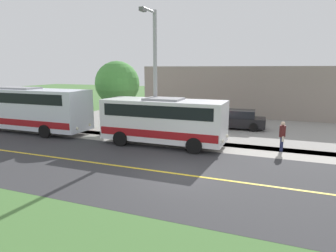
# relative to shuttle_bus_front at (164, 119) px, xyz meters

# --- Properties ---
(ground_plane) EXTENTS (120.00, 120.00, 0.00)m
(ground_plane) POSITION_rel_shuttle_bus_front_xyz_m (4.56, 2.47, -1.58)
(ground_plane) COLOR #477238
(road_surface) EXTENTS (8.00, 100.00, 0.01)m
(road_surface) POSITION_rel_shuttle_bus_front_xyz_m (4.56, 2.47, -1.57)
(road_surface) COLOR #333335
(road_surface) RESTS_ON ground
(sidewalk) EXTENTS (2.40, 100.00, 0.01)m
(sidewalk) POSITION_rel_shuttle_bus_front_xyz_m (-0.64, 2.47, -1.57)
(sidewalk) COLOR #9E9991
(sidewalk) RESTS_ON ground
(parking_lot_surface) EXTENTS (14.00, 36.00, 0.01)m
(parking_lot_surface) POSITION_rel_shuttle_bus_front_xyz_m (-7.84, 5.47, -1.57)
(parking_lot_surface) COLOR gray
(parking_lot_surface) RESTS_ON ground
(road_centre_line) EXTENTS (0.16, 100.00, 0.00)m
(road_centre_line) POSITION_rel_shuttle_bus_front_xyz_m (4.56, 2.47, -1.57)
(road_centre_line) COLOR gold
(road_centre_line) RESTS_ON ground
(shuttle_bus_front) EXTENTS (2.77, 7.51, 2.86)m
(shuttle_bus_front) POSITION_rel_shuttle_bus_front_xyz_m (0.00, 0.00, 0.00)
(shuttle_bus_front) COLOR white
(shuttle_bus_front) RESTS_ON ground
(transit_bus_rear) EXTENTS (2.75, 11.50, 3.25)m
(transit_bus_rear) POSITION_rel_shuttle_bus_front_xyz_m (0.01, -11.60, 0.20)
(transit_bus_rear) COLOR silver
(transit_bus_rear) RESTS_ON ground
(pedestrian_with_bags) EXTENTS (0.72, 0.34, 1.69)m
(pedestrian_with_bags) POSITION_rel_shuttle_bus_front_xyz_m (-1.07, 6.73, -0.67)
(pedestrian_with_bags) COLOR #1E2347
(pedestrian_with_bags) RESTS_ON ground
(street_light_pole) EXTENTS (1.97, 0.24, 7.95)m
(street_light_pole) POSITION_rel_shuttle_bus_front_xyz_m (-0.32, -0.73, 2.81)
(street_light_pole) COLOR #9E9EA3
(street_light_pole) RESTS_ON ground
(parked_car_near) EXTENTS (2.25, 4.51, 1.45)m
(parked_car_near) POSITION_rel_shuttle_bus_front_xyz_m (-6.67, 3.38, -0.89)
(parked_car_near) COLOR black
(parked_car_near) RESTS_ON ground
(tree_curbside) EXTENTS (3.26, 3.26, 5.13)m
(tree_curbside) POSITION_rel_shuttle_bus_front_xyz_m (-2.84, -4.84, 1.91)
(tree_curbside) COLOR #4C3826
(tree_curbside) RESTS_ON ground
(commercial_building) EXTENTS (10.00, 19.81, 4.79)m
(commercial_building) POSITION_rel_shuttle_bus_front_xyz_m (-16.84, 2.95, 0.82)
(commercial_building) COLOR gray
(commercial_building) RESTS_ON ground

